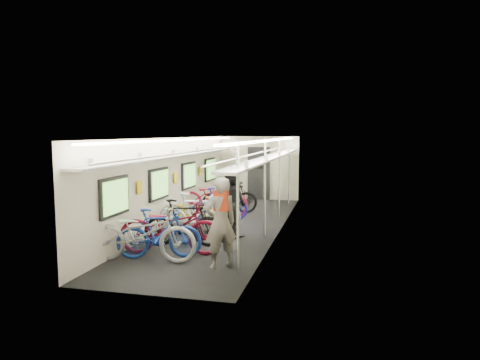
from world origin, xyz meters
The scene contains 14 objects.
train_car_shell centered at (-0.36, 0.71, 1.66)m, with size 10.00×10.00×10.00m.
bicycle_0 centered at (-0.78, -3.39, 0.57)m, with size 0.76×2.18×1.14m, color #AAABAF.
bicycle_1 centered at (-0.54, -3.11, 0.51)m, with size 0.48×1.71×1.03m, color #1B3DA2.
bicycle_2 centered at (-0.43, -2.78, 0.57)m, with size 0.76×2.18×1.15m, color maroon.
bicycle_3 centered at (-0.37, -2.15, 0.54)m, with size 0.51×1.79×1.07m, color black.
bicycle_4 centered at (-0.66, -0.76, 0.49)m, with size 0.65×1.87×0.98m, color gold.
bicycle_5 centered at (-0.44, -1.15, 0.54)m, with size 0.51×1.79×1.07m, color white.
bicycle_6 centered at (-0.52, -0.56, 0.56)m, with size 0.74×2.11×1.11m, color #9D9CA0.
bicycle_7 centered at (-0.35, 0.73, 0.49)m, with size 0.46×1.63×0.98m, color #201AA1.
bicycle_8 centered at (-0.74, 1.39, 0.57)m, with size 0.76×2.18×1.15m, color maroon.
bicycle_9 centered at (-0.36, 1.87, 0.53)m, with size 0.50×1.75×1.05m, color black.
passenger_near centered at (0.82, -3.39, 0.86)m, with size 0.62×0.41×1.71m, color gray.
passenger_mid centered at (0.43, -0.98, 0.85)m, with size 0.82×0.64×1.69m, color black.
backpack centered at (0.84, -3.42, 1.28)m, with size 0.26×0.14×0.38m, color red.
Camera 1 is at (2.95, -10.96, 2.53)m, focal length 32.00 mm.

